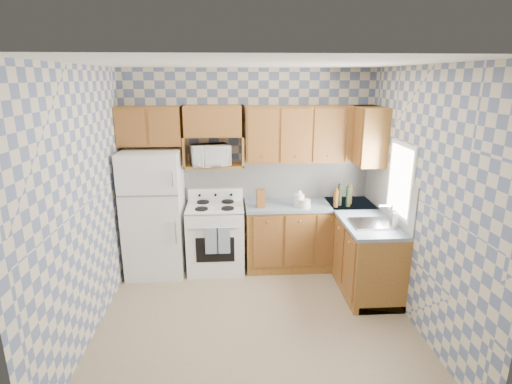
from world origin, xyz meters
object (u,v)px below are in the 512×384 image
stove_body (216,238)px  microwave (210,155)px  refrigerator (154,213)px  electric_kettle (299,200)px

stove_body → microwave: bearing=117.0°
refrigerator → stove_body: bearing=1.8°
refrigerator → microwave: microwave is taller
refrigerator → stove_body: 0.89m
microwave → electric_kettle: size_ratio=2.96×
electric_kettle → microwave: bearing=170.7°
refrigerator → electric_kettle: refrigerator is taller
stove_body → microwave: size_ratio=1.82×
stove_body → microwave: microwave is taller
microwave → refrigerator: bearing=173.7°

